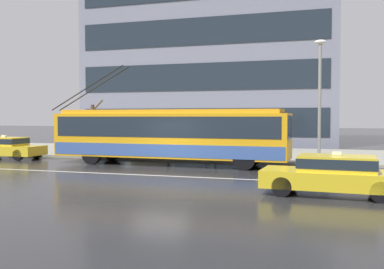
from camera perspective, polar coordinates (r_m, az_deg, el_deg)
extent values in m
plane|color=#272729|center=(19.59, -4.20, -4.93)|extent=(160.00, 160.00, 0.00)
cube|color=gray|center=(28.60, 2.65, -2.47)|extent=(80.00, 10.00, 0.14)
cube|color=beige|center=(19.54, 15.57, -5.02)|extent=(0.44, 4.40, 0.01)
cube|color=beige|center=(19.54, 18.22, -5.05)|extent=(0.44, 4.40, 0.01)
cube|color=beige|center=(19.59, 20.87, -5.07)|extent=(0.44, 4.40, 0.01)
cube|color=beige|center=(19.67, 23.49, -5.08)|extent=(0.44, 4.40, 0.01)
cube|color=silver|center=(18.49, -5.54, -5.37)|extent=(72.00, 0.14, 0.01)
cube|color=#EFA517|center=(22.38, -3.04, -0.08)|extent=(12.32, 2.78, 2.23)
cube|color=#F4A51A|center=(22.36, -3.05, 3.04)|extent=(11.58, 2.51, 0.20)
cube|color=#1E2833|center=(22.36, -3.04, 1.06)|extent=(11.83, 2.79, 1.03)
cube|color=#3B5CA1|center=(22.42, -3.04, -1.90)|extent=(12.20, 2.80, 0.62)
cube|color=#1E2833|center=(20.92, 12.65, 0.92)|extent=(0.18, 2.16, 1.12)
cube|color=black|center=(20.93, 12.26, 2.48)|extent=(0.21, 1.87, 0.28)
cylinder|color=black|center=(24.79, -12.89, 5.84)|extent=(4.45, 0.18, 2.38)
cylinder|color=black|center=(24.20, -13.75, 5.91)|extent=(4.45, 0.18, 2.38)
cylinder|color=black|center=(22.34, 8.00, -2.70)|extent=(1.05, 0.33, 1.04)
cylinder|color=black|center=(20.23, 6.90, -3.23)|extent=(1.05, 0.33, 1.04)
cylinder|color=black|center=(25.08, -10.51, -2.16)|extent=(1.05, 0.33, 1.04)
cylinder|color=black|center=(23.23, -13.07, -2.55)|extent=(1.05, 0.33, 1.04)
cube|color=yellow|center=(27.84, -23.23, -1.89)|extent=(4.51, 1.88, 0.55)
cube|color=yellow|center=(27.93, -23.52, -0.83)|extent=(2.45, 1.58, 0.48)
cube|color=#1E2833|center=(27.93, -23.52, -0.78)|extent=(2.49, 1.60, 0.31)
cube|color=silver|center=(27.92, -23.53, -0.19)|extent=(0.28, 0.17, 0.12)
cylinder|color=black|center=(27.50, -19.85, -2.31)|extent=(0.63, 0.22, 0.62)
cylinder|color=black|center=(26.31, -21.96, -2.55)|extent=(0.63, 0.22, 0.62)
cube|color=yellow|center=(14.44, 17.81, -5.64)|extent=(4.38, 1.99, 0.55)
cube|color=yellow|center=(14.37, 18.52, -3.61)|extent=(2.40, 1.64, 0.48)
cube|color=#1E2833|center=(14.37, 18.52, -3.52)|extent=(2.44, 1.66, 0.31)
cube|color=silver|center=(14.35, 18.54, -2.38)|extent=(0.29, 0.18, 0.12)
cylinder|color=black|center=(13.83, 11.76, -6.75)|extent=(0.63, 0.23, 0.62)
cylinder|color=black|center=(15.36, 12.61, -5.85)|extent=(0.63, 0.23, 0.62)
cylinder|color=black|center=(13.72, 23.63, -6.98)|extent=(0.63, 0.23, 0.62)
cylinder|color=black|center=(15.25, 23.27, -6.04)|extent=(0.63, 0.23, 0.62)
cylinder|color=gray|center=(25.29, -3.62, -0.18)|extent=(0.08, 0.08, 2.44)
cylinder|color=gray|center=(26.60, -10.19, -0.09)|extent=(0.08, 0.08, 2.44)
cylinder|color=gray|center=(26.66, -2.53, -0.05)|extent=(0.08, 0.08, 2.44)
cylinder|color=gray|center=(27.91, -8.83, 0.04)|extent=(0.08, 0.08, 2.44)
cube|color=#99ADB2|center=(27.24, -5.75, 0.10)|extent=(3.09, 0.04, 1.95)
cube|color=#B2B2B7|center=(26.55, -6.37, 2.65)|extent=(3.55, 1.76, 0.08)
cube|color=brown|center=(26.95, -6.04, -1.67)|extent=(2.27, 0.36, 0.08)
cylinder|color=navy|center=(25.25, 2.90, -1.95)|extent=(0.14, 0.14, 0.89)
cylinder|color=navy|center=(25.35, 3.17, -1.93)|extent=(0.14, 0.14, 0.89)
cylinder|color=gray|center=(25.25, 3.04, -0.26)|extent=(0.50, 0.50, 0.60)
sphere|color=tan|center=(25.24, 3.04, 0.67)|extent=(0.22, 0.22, 0.22)
cone|color=#D73767|center=(25.15, 2.84, 1.32)|extent=(1.19, 1.19, 0.27)
cylinder|color=#333333|center=(25.17, 2.83, 0.16)|extent=(0.02, 0.02, 0.76)
cylinder|color=#293546|center=(26.36, 2.13, -1.76)|extent=(0.14, 0.14, 0.90)
cylinder|color=#293546|center=(26.42, 1.81, -1.75)|extent=(0.14, 0.14, 0.90)
cylinder|color=#82785B|center=(26.35, 1.98, -0.16)|extent=(0.41, 0.41, 0.56)
sphere|color=tan|center=(26.33, 1.98, 0.69)|extent=(0.22, 0.22, 0.22)
cylinder|color=#212A4E|center=(24.19, 7.89, -2.23)|extent=(0.14, 0.14, 0.83)
cylinder|color=#212A4E|center=(24.32, 8.09, -2.21)|extent=(0.14, 0.14, 0.83)
cylinder|color=#464557|center=(24.21, 8.00, -0.50)|extent=(0.47, 0.47, 0.63)
sphere|color=tan|center=(24.19, 8.01, 0.53)|extent=(0.23, 0.23, 0.23)
cone|color=#37914D|center=(24.28, 8.16, 1.23)|extent=(1.07, 1.07, 0.25)
cylinder|color=#333333|center=(24.30, 8.15, 0.00)|extent=(0.02, 0.02, 0.79)
cylinder|color=#454650|center=(24.85, -3.16, -2.10)|extent=(0.14, 0.14, 0.82)
cylinder|color=#454650|center=(24.70, -3.07, -2.13)|extent=(0.14, 0.14, 0.82)
cylinder|color=navy|center=(24.73, -3.12, -0.51)|extent=(0.50, 0.50, 0.57)
sphere|color=#E1AE81|center=(24.71, -3.12, 0.39)|extent=(0.20, 0.20, 0.20)
cone|color=red|center=(24.59, -3.05, 1.04)|extent=(1.30, 1.30, 0.27)
cylinder|color=#333333|center=(24.60, -3.05, -0.12)|extent=(0.02, 0.02, 0.73)
cylinder|color=gray|center=(23.15, 16.47, 3.93)|extent=(0.16, 0.16, 6.03)
ellipsoid|color=silver|center=(23.45, 16.56, 11.61)|extent=(0.60, 0.32, 0.24)
cylinder|color=brown|center=(29.41, -12.96, 0.80)|extent=(0.24, 0.24, 3.14)
cylinder|color=brown|center=(29.67, -13.36, 2.06)|extent=(0.74, 0.40, 0.98)
cylinder|color=brown|center=(29.23, -13.54, 2.14)|extent=(0.47, 0.70, 0.84)
cylinder|color=brown|center=(29.31, -13.66, 1.74)|extent=(0.65, 0.63, 0.68)
cylinder|color=brown|center=(29.31, -12.36, 3.75)|extent=(0.76, 0.28, 0.79)
cube|color=gray|center=(43.03, 3.25, 14.05)|extent=(22.27, 12.95, 22.38)
cube|color=#1E2833|center=(35.86, 0.77, 1.68)|extent=(20.93, 0.06, 2.24)
cube|color=#1E2833|center=(36.01, 0.77, 7.63)|extent=(20.93, 0.06, 2.24)
cube|color=#1E2833|center=(36.54, 0.77, 13.46)|extent=(20.93, 0.06, 2.24)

